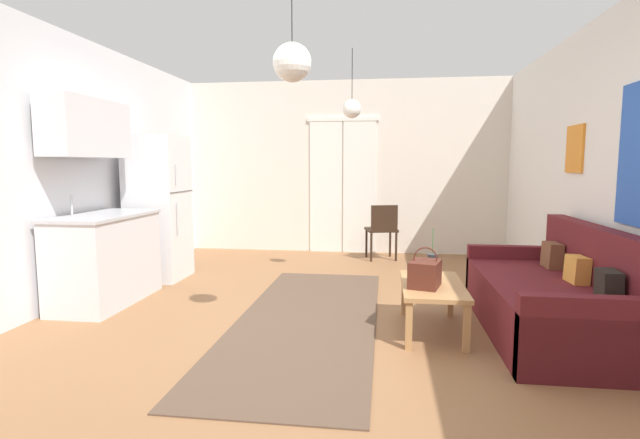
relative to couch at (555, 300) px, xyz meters
The scene contains 13 objects.
ground_plane 2.07m from the couch, 168.43° to the right, with size 5.49×8.36×0.10m, color #8E603D.
wall_back 4.18m from the couch, 119.69° to the left, with size 5.09×0.13×2.65m.
wall_left 4.64m from the couch, behind, with size 0.12×7.96×2.65m.
area_rug 2.06m from the couch, behind, with size 1.21×3.48×0.01m, color brown.
couch is the anchor object (origin of this frame).
coffee_table 0.98m from the couch, behind, with size 0.50×0.96×0.40m.
bamboo_vase 1.00m from the couch, behind, with size 0.09×0.09×0.43m.
handbag 1.09m from the couch, behind, with size 0.29×0.34×0.32m.
refrigerator 4.33m from the couch, 160.88° to the left, with size 0.62×0.64×1.70m.
kitchen_counter 4.17m from the couch, behind, with size 0.60×1.20×1.99m.
accent_chair 3.23m from the couch, 115.95° to the left, with size 0.50×0.49×0.80m.
pendant_lamp_near 2.78m from the couch, 164.00° to the right, with size 0.27×0.27×0.71m.
pendant_lamp_far 2.88m from the couch, 139.54° to the left, with size 0.21×0.21×0.77m.
Camera 1 is at (0.63, -3.59, 1.36)m, focal length 27.02 mm.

